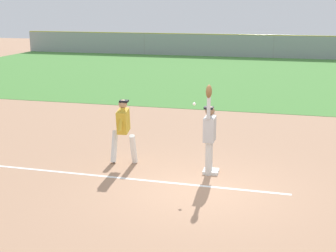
{
  "coord_description": "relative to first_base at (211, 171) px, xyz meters",
  "views": [
    {
      "loc": [
        2.02,
        -10.66,
        4.18
      ],
      "look_at": [
        -1.19,
        1.51,
        1.05
      ],
      "focal_mm": 53.67,
      "sensor_mm": 36.0,
      "label": 1
    }
  ],
  "objects": [
    {
      "name": "ground_plane",
      "position": [
        -0.02,
        -1.15,
        -0.04
      ],
      "size": [
        84.96,
        84.96,
        0.0
      ],
      "primitive_type": "plane",
      "color": "tan"
    },
    {
      "name": "outfield_grass",
      "position": [
        -0.02,
        17.34,
        -0.04
      ],
      "size": [
        41.08,
        19.95,
        0.01
      ],
      "primitive_type": "cube",
      "color": "#478438",
      "rests_on": "ground_plane"
    },
    {
      "name": "chalk_foul_line",
      "position": [
        -4.0,
        -0.9,
        -0.04
      ],
      "size": [
        12.0,
        0.29,
        0.01
      ],
      "primitive_type": "cube",
      "rotation": [
        0.0,
        0.0,
        -0.02
      ],
      "color": "white",
      "rests_on": "ground_plane"
    },
    {
      "name": "first_base",
      "position": [
        0.0,
        0.0,
        0.0
      ],
      "size": [
        0.4,
        0.4,
        0.08
      ],
      "primitive_type": "cube",
      "rotation": [
        0.0,
        0.0,
        0.05
      ],
      "color": "white",
      "rests_on": "ground_plane"
    },
    {
      "name": "fielder",
      "position": [
        -0.04,
        -0.09,
        1.08
      ],
      "size": [
        0.28,
        0.89,
        2.28
      ],
      "rotation": [
        0.0,
        0.0,
        3.16
      ],
      "color": "silver",
      "rests_on": "ground_plane"
    },
    {
      "name": "runner",
      "position": [
        -2.37,
        0.2,
        0.96
      ],
      "size": [
        0.76,
        0.85,
        1.72
      ],
      "rotation": [
        0.0,
        0.0,
        0.1
      ],
      "color": "white",
      "rests_on": "ground_plane"
    },
    {
      "name": "baseball",
      "position": [
        -0.39,
        -0.3,
        1.77
      ],
      "size": [
        0.07,
        0.07,
        0.07
      ],
      "primitive_type": "sphere",
      "color": "white"
    },
    {
      "name": "outfield_fence",
      "position": [
        -0.02,
        27.31,
        0.83
      ],
      "size": [
        41.16,
        0.08,
        1.75
      ],
      "color": "#93999E",
      "rests_on": "ground_plane"
    },
    {
      "name": "parked_car_white",
      "position": [
        -13.37,
        31.42,
        0.63
      ],
      "size": [
        4.47,
        2.25,
        1.25
      ],
      "rotation": [
        0.0,
        0.0,
        0.04
      ],
      "color": "white",
      "rests_on": "ground_plane"
    },
    {
      "name": "parked_car_tan",
      "position": [
        -6.76,
        31.6,
        0.63
      ],
      "size": [
        4.42,
        2.15,
        1.25
      ],
      "rotation": [
        0.0,
        0.0,
        -0.01
      ],
      "color": "tan",
      "rests_on": "ground_plane"
    },
    {
      "name": "parked_car_red",
      "position": [
        -0.75,
        31.22,
        0.63
      ],
      "size": [
        4.55,
        2.41,
        1.25
      ],
      "rotation": [
        0.0,
        0.0,
        0.08
      ],
      "color": "#B21E1E",
      "rests_on": "ground_plane"
    }
  ]
}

